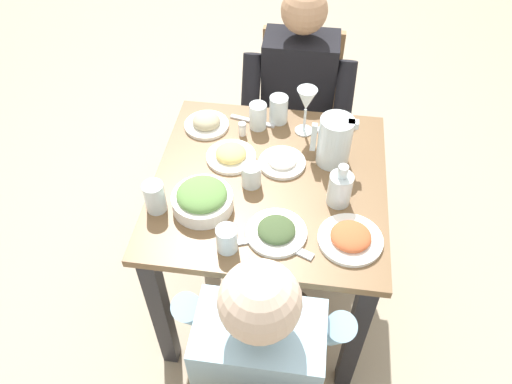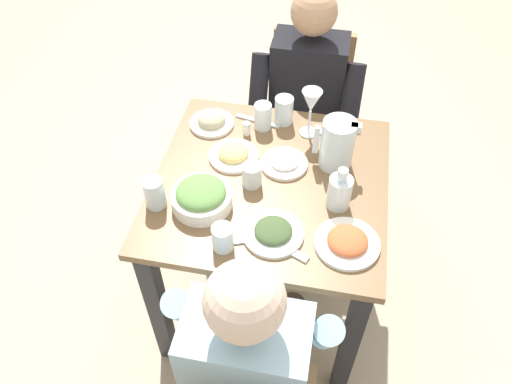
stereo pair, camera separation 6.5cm
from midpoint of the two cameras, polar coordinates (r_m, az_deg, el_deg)
ground_plane at (r=2.37m, az=0.41°, el=-11.41°), size 8.00×8.00×0.00m
dining_table at (r=1.88m, az=0.51°, el=-1.66°), size 0.82×0.82×0.75m
chair_near at (r=2.53m, az=4.05°, el=9.46°), size 0.40×0.40×0.85m
diner_near at (r=2.28m, az=3.77°, el=9.26°), size 0.48×0.53×1.15m
diner_far at (r=1.55m, az=-0.46°, el=-17.65°), size 0.48×0.53×1.15m
water_pitcher at (r=1.80m, az=7.90°, el=5.77°), size 0.16×0.12×0.19m
salad_bowl at (r=1.67m, az=-7.25°, el=-0.76°), size 0.20×0.20×0.09m
plate_yoghurt at (r=1.82m, az=1.98°, el=3.50°), size 0.17×0.17×0.04m
plate_dolmas at (r=1.60m, az=1.18°, el=-4.49°), size 0.20×0.20×0.04m
plate_fries at (r=1.84m, az=-3.87°, el=4.24°), size 0.18×0.18×0.05m
plate_beans at (r=1.99m, az=-6.60°, el=7.84°), size 0.17×0.17×0.06m
plate_rice_curry at (r=1.60m, az=9.58°, el=-5.18°), size 0.21×0.21×0.04m
water_glass_center at (r=1.73m, az=-1.62°, el=1.91°), size 0.07×0.07×0.09m
water_glass_near_left at (r=1.95m, az=-0.74°, el=8.63°), size 0.07×0.07×0.11m
water_glass_far_left at (r=1.98m, az=1.64°, el=9.37°), size 0.07×0.07×0.11m
water_glass_near_right at (r=1.55m, az=-4.53°, el=-5.37°), size 0.07×0.07×0.09m
water_glass_by_pitcher at (r=1.68m, az=-12.53°, el=-0.58°), size 0.07×0.07×0.11m
wine_glass at (r=1.88m, az=4.76°, el=10.19°), size 0.08×0.08×0.20m
oil_carafe at (r=1.68m, az=8.43°, el=0.21°), size 0.08×0.08×0.16m
salt_shaker at (r=1.94m, az=-2.54°, el=7.18°), size 0.03×0.03×0.05m
fork_near at (r=1.58m, az=2.53°, el=-6.24°), size 0.17×0.09×0.01m
knife_near at (r=2.01m, az=-1.32°, el=8.07°), size 0.18×0.06×0.01m
fork_far at (r=1.99m, az=7.89°, el=7.12°), size 0.17×0.06×0.01m
knife_far at (r=1.59m, az=-0.73°, el=-5.47°), size 0.18×0.08×0.01m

